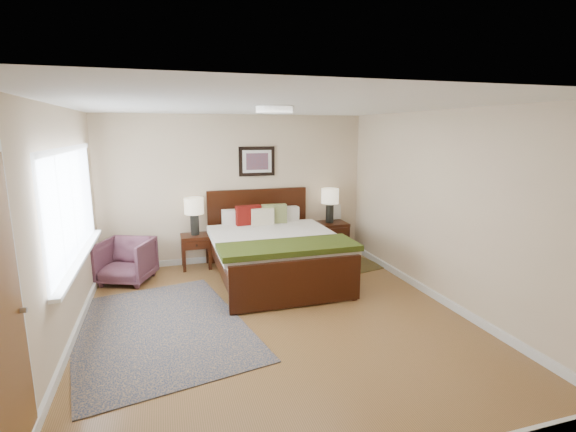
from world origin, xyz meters
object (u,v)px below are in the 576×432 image
Objects in this scene: nightstand_right at (329,236)px; lamp_right at (330,200)px; bed at (274,243)px; lamp_left at (194,210)px; rug_persian at (159,328)px; nightstand_left at (196,242)px; armchair at (126,261)px.

nightstand_right is 0.66m from lamp_right.
bed reaches higher than lamp_left.
lamp_left is at bearing 140.97° from bed.
lamp_left is 0.24× the size of rug_persian.
lamp_left is at bearing 180.00° from lamp_right.
nightstand_left is 2.22m from rug_persian.
armchair is at bearing 93.48° from rug_persian.
nightstand_right reaches higher than nightstand_left.
lamp_right is at bearing 0.00° from lamp_left.
lamp_right reaches higher than armchair.
lamp_left reaches higher than nightstand_left.
nightstand_right is (2.37, 0.01, -0.07)m from nightstand_left.
lamp_right is at bearing 0.48° from nightstand_left.
nightstand_right reaches higher than rug_persian.
lamp_right is (2.37, 0.00, 0.05)m from lamp_left.
armchair is (-3.42, -0.38, -0.04)m from nightstand_right.
nightstand_right is at bearing -90.00° from lamp_right.
armchair is at bearing -173.51° from lamp_right.
nightstand_left is at bearing -179.81° from nightstand_right.
bed is 1.47m from lamp_left.
lamp_right is at bearing 34.92° from bed.
armchair is (-3.42, -0.39, -0.70)m from lamp_right.
bed is 3.73× the size of lamp_right.
nightstand_left is 0.91× the size of nightstand_right.
lamp_right reaches higher than nightstand_right.
bed is 1.41m from nightstand_left.
bed is at bearing 24.61° from rug_persian.
nightstand_right is 1.01× the size of lamp_right.
lamp_right is 3.79m from rug_persian.
bed reaches higher than nightstand_left.
lamp_left is (-0.00, 0.02, 0.54)m from nightstand_left.
lamp_right is at bearing 29.26° from armchair.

